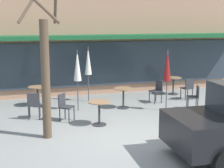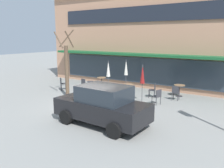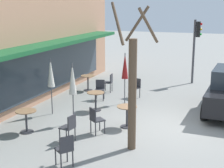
# 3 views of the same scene
# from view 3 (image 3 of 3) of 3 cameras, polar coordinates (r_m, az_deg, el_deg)

# --- Properties ---
(ground_plane) EXTENTS (80.00, 80.00, 0.00)m
(ground_plane) POSITION_cam_3_polar(r_m,az_deg,el_deg) (12.37, 10.39, -6.91)
(ground_plane) COLOR gray
(cafe_table_near_wall) EXTENTS (0.70, 0.70, 0.76)m
(cafe_table_near_wall) POSITION_cam_3_polar(r_m,az_deg,el_deg) (16.97, -4.02, 0.61)
(cafe_table_near_wall) COLOR #333338
(cafe_table_near_wall) RESTS_ON ground
(cafe_table_streetside) EXTENTS (0.70, 0.70, 0.76)m
(cafe_table_streetside) POSITION_cam_3_polar(r_m,az_deg,el_deg) (13.78, -2.73, -2.35)
(cafe_table_streetside) COLOR #333338
(cafe_table_streetside) RESTS_ON ground
(cafe_table_by_tree) EXTENTS (0.70, 0.70, 0.76)m
(cafe_table_by_tree) POSITION_cam_3_polar(r_m,az_deg,el_deg) (11.81, -14.09, -5.44)
(cafe_table_by_tree) COLOR #333338
(cafe_table_by_tree) RESTS_ON ground
(cafe_table_mid_patio) EXTENTS (0.70, 0.70, 0.76)m
(cafe_table_mid_patio) POSITION_cam_3_polar(r_m,az_deg,el_deg) (11.94, 2.50, -4.83)
(cafe_table_mid_patio) COLOR #333338
(cafe_table_mid_patio) RESTS_ON ground
(patio_umbrella_green_folded) EXTENTS (0.28, 0.28, 2.20)m
(patio_umbrella_green_folded) POSITION_cam_3_polar(r_m,az_deg,el_deg) (12.09, -6.58, 0.80)
(patio_umbrella_green_folded) COLOR #4C4C51
(patio_umbrella_green_folded) RESTS_ON ground
(patio_umbrella_cream_folded) EXTENTS (0.28, 0.28, 2.20)m
(patio_umbrella_cream_folded) POSITION_cam_3_polar(r_m,az_deg,el_deg) (13.28, -10.15, 1.79)
(patio_umbrella_cream_folded) COLOR #4C4C51
(patio_umbrella_cream_folded) RESTS_ON ground
(patio_umbrella_corner_open) EXTENTS (0.28, 0.28, 2.20)m
(patio_umbrella_corner_open) POSITION_cam_3_polar(r_m,az_deg,el_deg) (14.52, 2.16, 2.97)
(patio_umbrella_corner_open) COLOR #4C4C51
(patio_umbrella_corner_open) RESTS_ON ground
(cafe_chair_0) EXTENTS (0.52, 0.52, 0.89)m
(cafe_chair_0) POSITION_cam_3_polar(r_m,az_deg,el_deg) (15.68, 3.95, -0.41)
(cafe_chair_0) COLOR #333338
(cafe_chair_0) RESTS_ON ground
(cafe_chair_1) EXTENTS (0.45, 0.45, 0.89)m
(cafe_chair_1) POSITION_cam_3_polar(r_m,az_deg,el_deg) (10.73, -7.13, -6.98)
(cafe_chair_1) COLOR #333338
(cafe_chair_1) RESTS_ON ground
(cafe_chair_2) EXTENTS (0.50, 0.50, 0.89)m
(cafe_chair_2) POSITION_cam_3_polar(r_m,az_deg,el_deg) (15.34, -2.01, -0.69)
(cafe_chair_2) COLOR #333338
(cafe_chair_2) RESTS_ON ground
(cafe_chair_3) EXTENTS (0.56, 0.56, 0.89)m
(cafe_chair_3) POSITION_cam_3_polar(r_m,az_deg,el_deg) (11.34, -2.75, -5.76)
(cafe_chair_3) COLOR #333338
(cafe_chair_3) RESTS_ON ground
(cafe_chair_4) EXTENTS (0.56, 0.56, 0.89)m
(cafe_chair_4) POSITION_cam_3_polar(r_m,az_deg,el_deg) (9.20, -7.81, -10.54)
(cafe_chair_4) COLOR #333338
(cafe_chair_4) RESTS_ON ground
(cafe_chair_5) EXTENTS (0.44, 0.44, 0.89)m
(cafe_chair_5) POSITION_cam_3_polar(r_m,az_deg,el_deg) (16.65, -0.45, 0.44)
(cafe_chair_5) COLOR #333338
(cafe_chair_5) RESTS_ON ground
(street_tree) EXTENTS (1.07, 1.34, 4.26)m
(street_tree) POSITION_cam_3_polar(r_m,az_deg,el_deg) (9.82, 3.42, -0.59)
(street_tree) COLOR brown
(street_tree) RESTS_ON ground
(traffic_light_pole) EXTENTS (0.26, 0.43, 3.40)m
(traffic_light_pole) POSITION_cam_3_polar(r_m,az_deg,el_deg) (18.76, 13.81, 6.99)
(traffic_light_pole) COLOR #47474C
(traffic_light_pole) RESTS_ON ground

